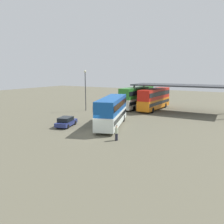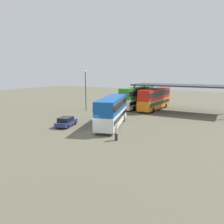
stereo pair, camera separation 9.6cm
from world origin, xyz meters
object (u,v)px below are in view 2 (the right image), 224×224
at_px(double_decker_mid_row, 155,98).
at_px(double_decker_near_canopy, 137,97).
at_px(double_decker_main, 112,110).
at_px(lamppost_tall, 86,86).
at_px(parked_hatchback, 66,122).
at_px(pedestrian_waiting, 116,133).

bearing_deg(double_decker_mid_row, double_decker_near_canopy, 92.46).
xyz_separation_m(double_decker_main, lamppost_tall, (-10.74, 8.16, 2.70)).
xyz_separation_m(parked_hatchback, double_decker_near_canopy, (2.02, 19.71, 1.72)).
distance_m(double_decker_near_canopy, double_decker_mid_row, 3.80).
bearing_deg(lamppost_tall, double_decker_mid_row, 35.87).
height_order(double_decker_mid_row, pedestrian_waiting, double_decker_mid_row).
bearing_deg(pedestrian_waiting, double_decker_mid_row, 92.42).
distance_m(double_decker_main, double_decker_mid_row, 16.22).
bearing_deg(parked_hatchback, lamppost_tall, 9.07).
bearing_deg(double_decker_main, parked_hatchback, 104.31).
height_order(parked_hatchback, lamppost_tall, lamppost_tall).
height_order(double_decker_main, parked_hatchback, double_decker_main).
distance_m(double_decker_near_canopy, pedestrian_waiting, 23.00).
bearing_deg(pedestrian_waiting, lamppost_tall, 130.20).
distance_m(double_decker_mid_row, pedestrian_waiting, 22.10).
bearing_deg(parked_hatchback, double_decker_mid_row, -31.95).
relative_size(double_decker_main, parked_hatchback, 2.61).
bearing_deg(parked_hatchback, double_decker_main, -72.59).
bearing_deg(double_decker_near_canopy, parked_hatchback, 178.16).
distance_m(parked_hatchback, double_decker_near_canopy, 19.88).
bearing_deg(double_decker_near_canopy, double_decker_main, -164.18).
relative_size(double_decker_main, pedestrian_waiting, 6.39).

